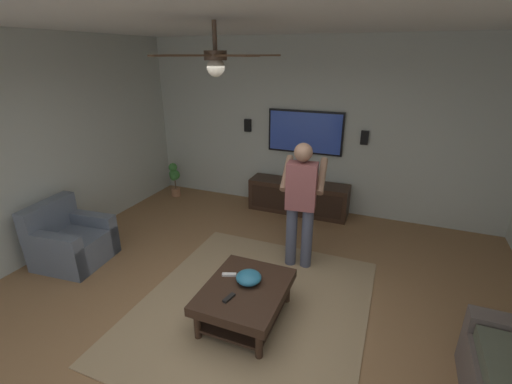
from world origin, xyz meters
TOP-DOWN VIEW (x-y plane):
  - ground_plane at (0.00, 0.00)m, footprint 7.72×7.72m
  - wall_back_tv at (3.27, 0.00)m, footprint 0.10×6.24m
  - ceiling_slab at (0.00, 0.00)m, footprint 6.63×6.24m
  - area_rug at (0.33, -0.07)m, footprint 2.73×2.40m
  - armchair at (0.29, 2.51)m, footprint 0.88×0.89m
  - coffee_table at (0.13, -0.07)m, footprint 1.00×0.80m
  - media_console at (2.93, 0.15)m, footprint 0.45×1.70m
  - tv at (3.17, 0.15)m, footprint 0.05×1.28m
  - person_standing at (1.33, -0.30)m, footprint 0.58×0.58m
  - potted_plant_short at (2.78, 2.59)m, footprint 0.24×0.21m
  - bowl at (0.21, -0.07)m, footprint 0.26×0.26m
  - remote_white at (0.25, 0.17)m, footprint 0.09×0.16m
  - remote_black at (-0.10, 0.00)m, footprint 0.16×0.08m
  - vase_round at (2.92, 0.21)m, footprint 0.22×0.22m
  - wall_speaker_left at (3.19, -0.81)m, footprint 0.06×0.12m
  - wall_speaker_right at (3.19, 1.21)m, footprint 0.06×0.12m
  - ceiling_fan at (0.35, 0.29)m, footprint 1.14×1.13m

SIDE VIEW (x-z plane):
  - ground_plane at x=0.00m, z-range 0.00..0.00m
  - area_rug at x=0.33m, z-range 0.00..0.01m
  - media_console at x=2.93m, z-range 0.00..0.55m
  - armchair at x=0.29m, z-range -0.13..0.69m
  - coffee_table at x=0.13m, z-range 0.10..0.50m
  - potted_plant_short at x=2.78m, z-range 0.06..0.71m
  - remote_white at x=0.25m, z-range 0.40..0.42m
  - remote_black at x=-0.10m, z-range 0.40..0.42m
  - bowl at x=0.21m, z-range 0.40..0.52m
  - vase_round at x=2.92m, z-range 0.55..0.77m
  - person_standing at x=1.33m, z-range 0.11..1.75m
  - wall_speaker_left at x=3.19m, z-range 1.24..1.46m
  - tv at x=3.17m, z-range 1.01..1.73m
  - wall_speaker_right at x=3.19m, z-range 1.29..1.51m
  - wall_back_tv at x=3.27m, z-range 0.00..2.88m
  - ceiling_fan at x=0.35m, z-range 2.33..2.79m
  - ceiling_slab at x=0.00m, z-range 2.88..2.98m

